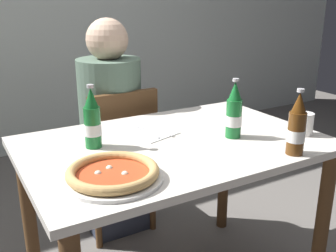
{
  "coord_description": "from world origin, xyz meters",
  "views": [
    {
      "loc": [
        -0.76,
        -1.27,
        1.3
      ],
      "look_at": [
        0.0,
        0.05,
        0.8
      ],
      "focal_mm": 41.73,
      "sensor_mm": 36.0,
      "label": 1
    }
  ],
  "objects_px": {
    "chair_behind_table": "(116,154)",
    "beer_bottle_center": "(234,113)",
    "beer_bottle_left": "(92,121)",
    "beer_bottle_right": "(297,127)",
    "dining_table_main": "(174,167)",
    "pizza_margherita_near": "(113,174)",
    "diner_seated": "(112,134)",
    "paper_cup": "(304,124)",
    "napkin_with_cutlery": "(151,133)"
  },
  "relations": [
    {
      "from": "chair_behind_table",
      "to": "beer_bottle_left",
      "type": "xyz_separation_m",
      "value": [
        -0.3,
        -0.51,
        0.37
      ]
    },
    {
      "from": "dining_table_main",
      "to": "beer_bottle_center",
      "type": "distance_m",
      "value": 0.33
    },
    {
      "from": "beer_bottle_right",
      "to": "diner_seated",
      "type": "bearing_deg",
      "value": 108.09
    },
    {
      "from": "dining_table_main",
      "to": "pizza_margherita_near",
      "type": "height_order",
      "value": "pizza_margherita_near"
    },
    {
      "from": "beer_bottle_right",
      "to": "paper_cup",
      "type": "relative_size",
      "value": 2.6
    },
    {
      "from": "diner_seated",
      "to": "beer_bottle_center",
      "type": "height_order",
      "value": "diner_seated"
    },
    {
      "from": "pizza_margherita_near",
      "to": "beer_bottle_center",
      "type": "xyz_separation_m",
      "value": [
        0.59,
        0.13,
        0.08
      ]
    },
    {
      "from": "beer_bottle_left",
      "to": "pizza_margherita_near",
      "type": "bearing_deg",
      "value": -98.62
    },
    {
      "from": "beer_bottle_left",
      "to": "beer_bottle_right",
      "type": "relative_size",
      "value": 1.0
    },
    {
      "from": "dining_table_main",
      "to": "beer_bottle_left",
      "type": "bearing_deg",
      "value": 161.71
    },
    {
      "from": "beer_bottle_right",
      "to": "paper_cup",
      "type": "bearing_deg",
      "value": 33.7
    },
    {
      "from": "chair_behind_table",
      "to": "diner_seated",
      "type": "bearing_deg",
      "value": -89.05
    },
    {
      "from": "diner_seated",
      "to": "chair_behind_table",
      "type": "bearing_deg",
      "value": -86.67
    },
    {
      "from": "dining_table_main",
      "to": "paper_cup",
      "type": "relative_size",
      "value": 12.63
    },
    {
      "from": "chair_behind_table",
      "to": "beer_bottle_left",
      "type": "relative_size",
      "value": 3.44
    },
    {
      "from": "beer_bottle_left",
      "to": "beer_bottle_center",
      "type": "height_order",
      "value": "same"
    },
    {
      "from": "beer_bottle_left",
      "to": "napkin_with_cutlery",
      "type": "height_order",
      "value": "beer_bottle_left"
    },
    {
      "from": "diner_seated",
      "to": "beer_bottle_right",
      "type": "xyz_separation_m",
      "value": [
        0.33,
        -1.0,
        0.27
      ]
    },
    {
      "from": "beer_bottle_center",
      "to": "beer_bottle_left",
      "type": "bearing_deg",
      "value": 161.56
    },
    {
      "from": "pizza_margherita_near",
      "to": "napkin_with_cutlery",
      "type": "relative_size",
      "value": 1.44
    },
    {
      "from": "beer_bottle_center",
      "to": "beer_bottle_right",
      "type": "distance_m",
      "value": 0.27
    },
    {
      "from": "beer_bottle_center",
      "to": "dining_table_main",
      "type": "bearing_deg",
      "value": 161.37
    },
    {
      "from": "beer_bottle_left",
      "to": "paper_cup",
      "type": "relative_size",
      "value": 2.6
    },
    {
      "from": "beer_bottle_left",
      "to": "chair_behind_table",
      "type": "bearing_deg",
      "value": 59.72
    },
    {
      "from": "dining_table_main",
      "to": "beer_bottle_left",
      "type": "xyz_separation_m",
      "value": [
        -0.3,
        0.1,
        0.22
      ]
    },
    {
      "from": "chair_behind_table",
      "to": "diner_seated",
      "type": "height_order",
      "value": "diner_seated"
    },
    {
      "from": "chair_behind_table",
      "to": "beer_bottle_center",
      "type": "height_order",
      "value": "beer_bottle_center"
    },
    {
      "from": "dining_table_main",
      "to": "diner_seated",
      "type": "relative_size",
      "value": 0.99
    },
    {
      "from": "beer_bottle_center",
      "to": "napkin_with_cutlery",
      "type": "relative_size",
      "value": 1.1
    },
    {
      "from": "dining_table_main",
      "to": "chair_behind_table",
      "type": "bearing_deg",
      "value": 90.67
    },
    {
      "from": "dining_table_main",
      "to": "beer_bottle_right",
      "type": "bearing_deg",
      "value": -47.05
    },
    {
      "from": "dining_table_main",
      "to": "beer_bottle_right",
      "type": "relative_size",
      "value": 4.86
    },
    {
      "from": "beer_bottle_right",
      "to": "napkin_with_cutlery",
      "type": "xyz_separation_m",
      "value": [
        -0.36,
        0.47,
        -0.1
      ]
    },
    {
      "from": "pizza_margherita_near",
      "to": "beer_bottle_left",
      "type": "relative_size",
      "value": 1.31
    },
    {
      "from": "napkin_with_cutlery",
      "to": "beer_bottle_left",
      "type": "bearing_deg",
      "value": -173.87
    },
    {
      "from": "beer_bottle_center",
      "to": "beer_bottle_right",
      "type": "bearing_deg",
      "value": -73.02
    },
    {
      "from": "beer_bottle_left",
      "to": "beer_bottle_right",
      "type": "height_order",
      "value": "same"
    },
    {
      "from": "pizza_margherita_near",
      "to": "paper_cup",
      "type": "bearing_deg",
      "value": -0.09
    },
    {
      "from": "dining_table_main",
      "to": "beer_bottle_left",
      "type": "distance_m",
      "value": 0.39
    },
    {
      "from": "pizza_margherita_near",
      "to": "chair_behind_table",
      "type": "bearing_deg",
      "value": 67.15
    },
    {
      "from": "pizza_margherita_near",
      "to": "beer_bottle_right",
      "type": "height_order",
      "value": "beer_bottle_right"
    },
    {
      "from": "dining_table_main",
      "to": "beer_bottle_right",
      "type": "xyz_separation_m",
      "value": [
        0.32,
        -0.34,
        0.22
      ]
    },
    {
      "from": "beer_bottle_right",
      "to": "beer_bottle_center",
      "type": "bearing_deg",
      "value": 106.98
    },
    {
      "from": "beer_bottle_left",
      "to": "beer_bottle_right",
      "type": "distance_m",
      "value": 0.76
    },
    {
      "from": "beer_bottle_left",
      "to": "beer_bottle_center",
      "type": "distance_m",
      "value": 0.57
    },
    {
      "from": "chair_behind_table",
      "to": "pizza_margherita_near",
      "type": "bearing_deg",
      "value": 64.77
    },
    {
      "from": "pizza_margherita_near",
      "to": "beer_bottle_right",
      "type": "bearing_deg",
      "value": -11.34
    },
    {
      "from": "pizza_margherita_near",
      "to": "beer_bottle_center",
      "type": "relative_size",
      "value": 1.31
    },
    {
      "from": "dining_table_main",
      "to": "beer_bottle_center",
      "type": "relative_size",
      "value": 4.86
    },
    {
      "from": "diner_seated",
      "to": "beer_bottle_right",
      "type": "relative_size",
      "value": 4.89
    }
  ]
}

